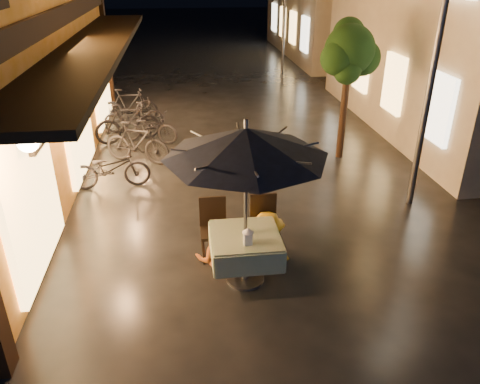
{
  "coord_description": "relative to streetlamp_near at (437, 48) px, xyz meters",
  "views": [
    {
      "loc": [
        -1.3,
        -5.59,
        4.23
      ],
      "look_at": [
        -0.51,
        0.58,
        1.15
      ],
      "focal_mm": 35.0,
      "sensor_mm": 36.0,
      "label": 1
    }
  ],
  "objects": [
    {
      "name": "ground",
      "position": [
        -3.0,
        -2.0,
        -2.92
      ],
      "size": [
        90.0,
        90.0,
        0.0
      ],
      "primitive_type": "plane",
      "color": "black",
      "rests_on": "ground"
    },
    {
      "name": "street_tree",
      "position": [
        -0.59,
        2.51,
        -0.5
      ],
      "size": [
        1.43,
        1.2,
        3.15
      ],
      "color": "black",
      "rests_on": "ground"
    },
    {
      "name": "streetlamp_near",
      "position": [
        0.0,
        0.0,
        0.0
      ],
      "size": [
        0.36,
        0.36,
        4.23
      ],
      "color": "#59595E",
      "rests_on": "ground"
    },
    {
      "name": "cafe_table",
      "position": [
        -3.51,
        -2.02,
        -2.33
      ],
      "size": [
        0.99,
        0.99,
        0.78
      ],
      "color": "#59595E",
      "rests_on": "ground"
    },
    {
      "name": "patio_umbrella",
      "position": [
        -3.51,
        -2.02,
        -0.77
      ],
      "size": [
        2.2,
        2.2,
        2.46
      ],
      "color": "#59595E",
      "rests_on": "ground"
    },
    {
      "name": "cafe_chair_left",
      "position": [
        -3.91,
        -1.29,
        -2.38
      ],
      "size": [
        0.42,
        0.42,
        0.97
      ],
      "color": "black",
      "rests_on": "ground"
    },
    {
      "name": "cafe_chair_right",
      "position": [
        -3.11,
        -1.29,
        -2.38
      ],
      "size": [
        0.42,
        0.42,
        0.97
      ],
      "color": "black",
      "rests_on": "ground"
    },
    {
      "name": "table_lantern",
      "position": [
        -3.51,
        -2.27,
        -2.0
      ],
      "size": [
        0.16,
        0.16,
        0.25
      ],
      "color": "white",
      "rests_on": "cafe_table"
    },
    {
      "name": "person_orange",
      "position": [
        -3.89,
        -1.46,
        -2.23
      ],
      "size": [
        0.7,
        0.56,
        1.38
      ],
      "primitive_type": "imported",
      "rotation": [
        0.0,
        0.0,
        3.08
      ],
      "color": "#CE6526",
      "rests_on": "ground"
    },
    {
      "name": "person_yellow",
      "position": [
        -3.09,
        -1.43,
        -2.18
      ],
      "size": [
        1.07,
        0.81,
        1.47
      ],
      "primitive_type": "imported",
      "rotation": [
        0.0,
        0.0,
        2.82
      ],
      "color": "yellow",
      "rests_on": "ground"
    },
    {
      "name": "bicycle_0",
      "position": [
        -5.82,
        1.45,
        -2.5
      ],
      "size": [
        1.64,
        0.68,
        0.84
      ],
      "primitive_type": "imported",
      "rotation": [
        0.0,
        0.0,
        1.65
      ],
      "color": "black",
      "rests_on": "ground"
    },
    {
      "name": "bicycle_1",
      "position": [
        -5.36,
        2.74,
        -2.43
      ],
      "size": [
        1.65,
        1.08,
        0.97
      ],
      "primitive_type": "imported",
      "rotation": [
        0.0,
        0.0,
        1.14
      ],
      "color": "black",
      "rests_on": "ground"
    },
    {
      "name": "bicycle_2",
      "position": [
        -5.16,
        4.1,
        -2.51
      ],
      "size": [
        1.62,
        1.04,
        0.81
      ],
      "primitive_type": "imported",
      "rotation": [
        0.0,
        0.0,
        1.21
      ],
      "color": "black",
      "rests_on": "ground"
    },
    {
      "name": "bicycle_3",
      "position": [
        -5.69,
        4.2,
        -2.41
      ],
      "size": [
        1.76,
        1.02,
        1.02
      ],
      "primitive_type": "imported",
      "rotation": [
        0.0,
        0.0,
        1.91
      ],
      "color": "black",
      "rests_on": "ground"
    },
    {
      "name": "bicycle_4",
      "position": [
        -5.61,
        5.07,
        -2.49
      ],
      "size": [
        1.7,
        0.81,
        0.86
      ],
      "primitive_type": "imported",
      "rotation": [
        0.0,
        0.0,
        1.72
      ],
      "color": "black",
      "rests_on": "ground"
    },
    {
      "name": "bicycle_5",
      "position": [
        -5.81,
        5.91,
        -2.43
      ],
      "size": [
        1.64,
        0.51,
        0.98
      ],
      "primitive_type": "imported",
      "rotation": [
        0.0,
        0.0,
        1.6
      ],
      "color": "black",
      "rests_on": "ground"
    }
  ]
}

